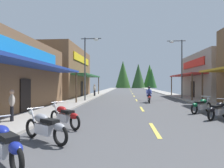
{
  "coord_description": "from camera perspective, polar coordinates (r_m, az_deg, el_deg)",
  "views": [
    {
      "loc": [
        -1.11,
        0.88,
        1.83
      ],
      "look_at": [
        -3.5,
        31.45,
        1.74
      ],
      "focal_mm": 29.41,
      "sensor_mm": 36.0,
      "label": 1
    }
  ],
  "objects": [
    {
      "name": "streetlamp_right",
      "position": [
        22.72,
        20.19,
        6.66
      ],
      "size": [
        2.07,
        0.3,
        6.87
      ],
      "color": "#474C51",
      "rests_on": "ground"
    },
    {
      "name": "motorcycle_parked_left_0",
      "position": [
        4.93,
        -30.46,
        -15.67
      ],
      "size": [
        1.74,
        1.41,
        1.04
      ],
      "rotation": [
        0.0,
        0.0,
        2.47
      ],
      "color": "black",
      "rests_on": "ground"
    },
    {
      "name": "rider_cruising_lead",
      "position": [
        17.9,
        11.44,
        -3.61
      ],
      "size": [
        0.6,
        2.14,
        1.57
      ],
      "rotation": [
        0.0,
        0.0,
        1.5
      ],
      "color": "black",
      "rests_on": "ground"
    },
    {
      "name": "treeline_backdrop",
      "position": [
        77.55,
        7.91,
        2.59
      ],
      "size": [
        17.39,
        10.22,
        11.34
      ],
      "color": "#2E5A23",
      "rests_on": "ground"
    },
    {
      "name": "sidewalk_left",
      "position": [
        30.41,
        -4.9,
        -3.17
      ],
      "size": [
        2.33,
        91.66,
        0.12
      ],
      "primitive_type": "cube",
      "color": "#9E9991",
      "rests_on": "ground"
    },
    {
      "name": "centerline_dashes",
      "position": [
        32.7,
        6.42,
        -3.04
      ],
      "size": [
        0.16,
        65.92,
        0.01
      ],
      "color": "#E0C64C",
      "rests_on": "ground"
    },
    {
      "name": "pedestrian_waiting",
      "position": [
        25.38,
        -5.45,
        -1.68
      ],
      "size": [
        0.38,
        0.53,
        1.74
      ],
      "rotation": [
        0.0,
        0.0,
        2.75
      ],
      "color": "black",
      "rests_on": "ground"
    },
    {
      "name": "sidewalk_right",
      "position": [
        30.85,
        17.92,
        -3.13
      ],
      "size": [
        2.33,
        91.66,
        0.12
      ],
      "primitive_type": "cube",
      "color": "#9E9991",
      "rests_on": "ground"
    },
    {
      "name": "motorcycle_parked_right_3",
      "position": [
        12.6,
        26.0,
        -5.97
      ],
      "size": [
        1.75,
        1.39,
        1.04
      ],
      "rotation": [
        0.0,
        0.0,
        0.66
      ],
      "color": "black",
      "rests_on": "ground"
    },
    {
      "name": "motorcycle_parked_left_2",
      "position": [
        8.01,
        -14.55,
        -9.5
      ],
      "size": [
        1.75,
        1.39,
        1.04
      ],
      "rotation": [
        0.0,
        0.0,
        2.48
      ],
      "color": "black",
      "rests_on": "ground"
    },
    {
      "name": "motorcycle_parked_right_2",
      "position": [
        10.91,
        30.1,
        -6.93
      ],
      "size": [
        1.7,
        1.45,
        1.04
      ],
      "rotation": [
        0.0,
        0.0,
        0.7
      ],
      "color": "black",
      "rests_on": "ground"
    },
    {
      "name": "motorcycle_parked_left_1",
      "position": [
        6.27,
        -19.99,
        -12.23
      ],
      "size": [
        1.89,
        1.19,
        1.04
      ],
      "rotation": [
        0.0,
        0.0,
        2.6
      ],
      "color": "black",
      "rests_on": "ground"
    },
    {
      "name": "storefront_left_far",
      "position": [
        26.42,
        -16.03,
        3.31
      ],
      "size": [
        8.12,
        11.39,
        6.57
      ],
      "color": "brown",
      "rests_on": "ground"
    },
    {
      "name": "ground",
      "position": [
        30.04,
        6.6,
        -3.43
      ],
      "size": [
        9.78,
        91.66,
        0.1
      ],
      "primitive_type": "cube",
      "color": "#4C4C4F"
    },
    {
      "name": "streetlamp_left",
      "position": [
        18.83,
        -7.51,
        7.33
      ],
      "size": [
        2.07,
        0.3,
        6.46
      ],
      "color": "#474C51",
      "rests_on": "ground"
    },
    {
      "name": "pedestrian_browsing",
      "position": [
        9.6,
        -28.69,
        -5.48
      ],
      "size": [
        0.42,
        0.48,
        1.55
      ],
      "rotation": [
        0.0,
        0.0,
        3.78
      ],
      "color": "black",
      "rests_on": "ground"
    }
  ]
}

